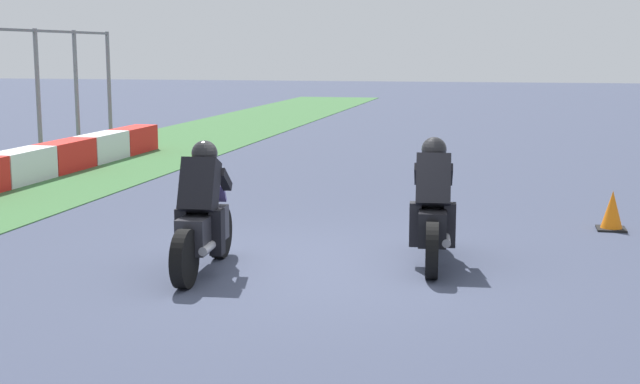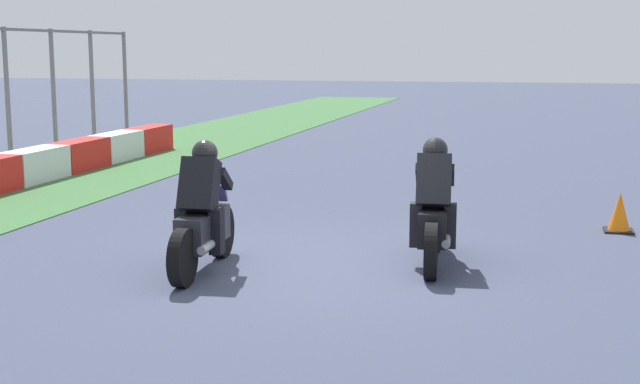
# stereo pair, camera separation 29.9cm
# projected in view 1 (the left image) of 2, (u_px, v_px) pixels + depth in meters

# --- Properties ---
(ground_plane) EXTENTS (120.00, 120.00, 0.00)m
(ground_plane) POSITION_uv_depth(u_px,v_px,m) (320.00, 266.00, 10.30)
(ground_plane) COLOR #3A4158
(rider_lane_a) EXTENTS (2.04, 0.56, 1.51)m
(rider_lane_a) POSITION_uv_depth(u_px,v_px,m) (433.00, 212.00, 10.32)
(rider_lane_a) COLOR black
(rider_lane_a) RESTS_ON ground_plane
(rider_lane_b) EXTENTS (2.04, 0.55, 1.51)m
(rider_lane_b) POSITION_uv_depth(u_px,v_px,m) (203.00, 219.00, 9.93)
(rider_lane_b) COLOR black
(rider_lane_b) RESTS_ON ground_plane
(traffic_cone) EXTENTS (0.40, 0.40, 0.56)m
(traffic_cone) POSITION_uv_depth(u_px,v_px,m) (612.00, 212.00, 12.32)
(traffic_cone) COLOR black
(traffic_cone) RESTS_ON ground_plane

